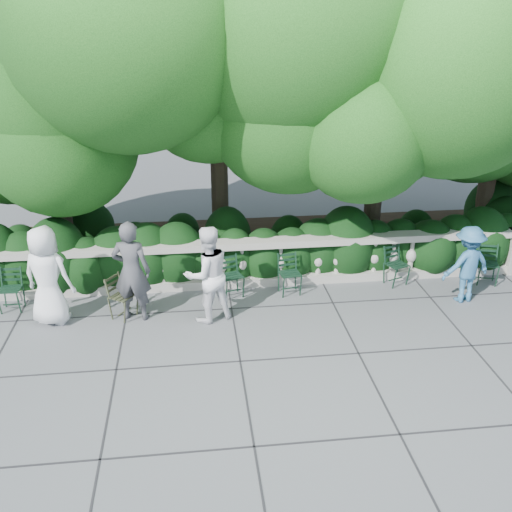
{
  "coord_description": "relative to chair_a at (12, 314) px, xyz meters",
  "views": [
    {
      "loc": [
        -1.17,
        -8.86,
        5.33
      ],
      "look_at": [
        0.0,
        1.0,
        1.0
      ],
      "focal_mm": 40.0,
      "sensor_mm": 36.0,
      "label": 1
    }
  ],
  "objects": [
    {
      "name": "chair_c",
      "position": [
        4.27,
        0.09,
        0.0
      ],
      "size": [
        0.56,
        0.59,
        0.84
      ],
      "primitive_type": null,
      "rotation": [
        0.0,
        0.0,
        0.3
      ],
      "color": "black",
      "rests_on": "ground"
    },
    {
      "name": "ground",
      "position": [
        4.67,
        -1.1,
        0.0
      ],
      "size": [
        90.0,
        90.0,
        0.0
      ],
      "primitive_type": "plane",
      "color": "#505358",
      "rests_on": "ground"
    },
    {
      "name": "person_businessman",
      "position": [
        0.87,
        -0.39,
        0.93
      ],
      "size": [
        1.05,
        0.86,
        1.86
      ],
      "primitive_type": "imported",
      "rotation": [
        0.0,
        0.0,
        2.81
      ],
      "color": "white",
      "rests_on": "ground"
    },
    {
      "name": "person_older_blue",
      "position": [
        8.75,
        -0.48,
        0.78
      ],
      "size": [
        1.1,
        0.76,
        1.55
      ],
      "primitive_type": "imported",
      "rotation": [
        0.0,
        0.0,
        3.34
      ],
      "color": "teal",
      "rests_on": "ground"
    },
    {
      "name": "shrub_hedge",
      "position": [
        4.67,
        1.9,
        0.0
      ],
      "size": [
        15.0,
        2.6,
        1.7
      ],
      "primitive_type": null,
      "color": "black",
      "rests_on": "ground"
    },
    {
      "name": "person_woman_grey",
      "position": [
        2.36,
        -0.43,
        0.96
      ],
      "size": [
        0.78,
        0.6,
        1.91
      ],
      "primitive_type": "imported",
      "rotation": [
        0.0,
        0.0,
        2.93
      ],
      "color": "#434348",
      "rests_on": "ground"
    },
    {
      "name": "tree_canopy",
      "position": [
        5.36,
        2.09,
        3.96
      ],
      "size": [
        15.04,
        6.52,
        6.78
      ],
      "color": "#3F3023",
      "rests_on": "ground"
    },
    {
      "name": "chair_d",
      "position": [
        7.72,
        0.23,
        0.0
      ],
      "size": [
        0.58,
        0.6,
        0.84
      ],
      "primitive_type": null,
      "rotation": [
        0.0,
        0.0,
        0.36
      ],
      "color": "black",
      "rests_on": "ground"
    },
    {
      "name": "balustrade",
      "position": [
        4.67,
        0.7,
        0.49
      ],
      "size": [
        12.0,
        0.44,
        1.0
      ],
      "color": "#9E998E",
      "rests_on": "ground"
    },
    {
      "name": "chair_f",
      "position": [
        9.53,
        0.04,
        0.0
      ],
      "size": [
        0.56,
        0.59,
        0.84
      ],
      "primitive_type": null,
      "rotation": [
        0.0,
        0.0,
        -0.3
      ],
      "color": "black",
      "rests_on": "ground"
    },
    {
      "name": "chair_weathered",
      "position": [
        2.27,
        -0.47,
        0.0
      ],
      "size": [
        0.65,
        0.64,
        0.84
      ],
      "primitive_type": null,
      "rotation": [
        0.0,
        0.0,
        0.96
      ],
      "color": "black",
      "rests_on": "ground"
    },
    {
      "name": "chair_e",
      "position": [
        5.41,
        0.06,
        0.0
      ],
      "size": [
        0.5,
        0.54,
        0.84
      ],
      "primitive_type": null,
      "rotation": [
        0.0,
        0.0,
        0.14
      ],
      "color": "black",
      "rests_on": "ground"
    },
    {
      "name": "person_casual_man",
      "position": [
        3.72,
        -0.63,
        0.91
      ],
      "size": [
        1.09,
        0.98,
        1.83
      ],
      "primitive_type": "imported",
      "rotation": [
        0.0,
        0.0,
        3.53
      ],
      "color": "white",
      "rests_on": "ground"
    },
    {
      "name": "chair_a",
      "position": [
        0.0,
        0.0,
        0.0
      ],
      "size": [
        0.46,
        0.49,
        0.84
      ],
      "primitive_type": null,
      "rotation": [
        0.0,
        0.0,
        -0.03
      ],
      "color": "black",
      "rests_on": "ground"
    }
  ]
}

